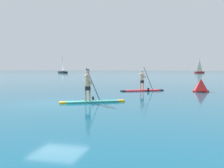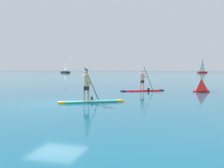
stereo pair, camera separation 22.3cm
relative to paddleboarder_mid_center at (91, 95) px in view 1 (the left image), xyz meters
name	(u,v)px [view 1 (the left image)]	position (x,y,z in m)	size (l,w,h in m)	color
ground	(58,104)	(-1.43, -0.86, -0.40)	(440.00, 440.00, 0.00)	#145B7A
paddleboarder_mid_center	(91,95)	(0.00, 0.00, 0.00)	(3.14, 1.98, 1.86)	teal
paddleboarder_far_right	(142,87)	(1.67, 7.41, -0.06)	(3.24, 2.11, 1.93)	red
race_marker_buoy	(201,86)	(6.05, 7.87, 0.03)	(1.41, 1.41, 1.01)	red
sailboat_left_horizon	(63,71)	(-39.35, 79.13, 0.38)	(5.64, 5.51, 6.41)	black
sailboat_right_horizon	(199,71)	(12.61, 90.77, 0.46)	(3.87, 3.44, 5.83)	#A51E1E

